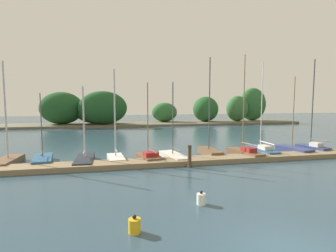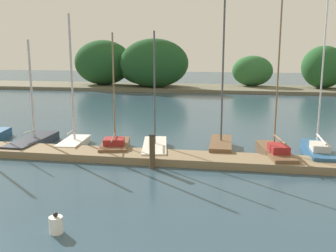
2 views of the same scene
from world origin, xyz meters
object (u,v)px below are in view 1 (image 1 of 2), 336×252
Objects in this scene: sailboat_2 at (85,159)px; sailboat_8 at (261,150)px; sailboat_6 at (209,150)px; sailboat_7 at (244,152)px; sailboat_9 at (293,149)px; sailboat_3 at (116,156)px; sailboat_0 at (8,159)px; mooring_piling_1 at (190,156)px; sailboat_10 at (312,146)px; sailboat_4 at (149,157)px; channel_buoy_0 at (201,199)px; channel_buoy_1 at (135,225)px; sailboat_5 at (173,156)px; sailboat_1 at (43,160)px.

sailboat_8 is at bearing -88.72° from sailboat_2.
sailboat_7 reaches higher than sailboat_6.
sailboat_9 is at bearing -94.74° from sailboat_8.
sailboat_3 is 7.82m from sailboat_6.
sailboat_0 is at bearing 77.13° from sailboat_9.
sailboat_9 is at bearing 15.66° from mooring_piling_1.
sailboat_10 is at bearing -95.37° from sailboat_7.
sailboat_6 is at bearing -90.36° from sailboat_4.
sailboat_0 is 11.72× the size of channel_buoy_0.
sailboat_9 reaches higher than mooring_piling_1.
sailboat_8 reaches higher than channel_buoy_0.
sailboat_5 is at bearing 70.01° from channel_buoy_1.
sailboat_10 is (7.05, 0.61, 0.11)m from sailboat_7.
sailboat_8 reaches higher than channel_buoy_1.
sailboat_1 is 13.16m from channel_buoy_1.
sailboat_9 is 0.81× the size of sailboat_10.
sailboat_10 is at bearing -99.49° from sailboat_5.
mooring_piling_1 is at bearing -111.64° from sailboat_2.
sailboat_8 reaches higher than mooring_piling_1.
sailboat_3 is at bearing 148.36° from mooring_piling_1.
sailboat_7 reaches higher than channel_buoy_1.
sailboat_1 is 10.86m from mooring_piling_1.
sailboat_7 is at bearing 109.74° from sailboat_8.
sailboat_6 reaches higher than sailboat_8.
sailboat_0 is 10.17m from sailboat_4.
sailboat_4 is at bearing 94.40° from sailboat_8.
sailboat_10 is at bearing -87.76° from sailboat_0.
sailboat_7 is at bearing -104.10° from sailboat_5.
channel_buoy_0 is at bearing -102.48° from mooring_piling_1.
sailboat_4 reaches higher than channel_buoy_1.
sailboat_1 is at bearing 77.45° from sailboat_10.
sailboat_1 is 0.62× the size of sailboat_10.
sailboat_3 is at bearing 64.81° from sailboat_4.
sailboat_3 is 2.53m from sailboat_4.
sailboat_7 is 1.06× the size of sailboat_8.
sailboat_4 is 5.45m from sailboat_6.
sailboat_3 is 1.16× the size of sailboat_4.
sailboat_4 is 12.91m from sailboat_9.
sailboat_10 is at bearing -94.59° from sailboat_6.
channel_buoy_1 is at bearing 149.44° from sailboat_5.
sailboat_7 is 5.98m from mooring_piling_1.
channel_buoy_0 is (-11.82, -9.35, -0.07)m from sailboat_9.
sailboat_10 reaches higher than sailboat_2.
sailboat_6 reaches higher than sailboat_2.
mooring_piling_1 is at bearing 77.52° from channel_buoy_0.
sailboat_10 is at bearing 34.35° from channel_buoy_0.
sailboat_3 is 0.84× the size of sailboat_7.
sailboat_2 is 10.98m from channel_buoy_0.
sailboat_7 reaches higher than sailboat_8.
sailboat_1 is 22.75m from sailboat_10.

